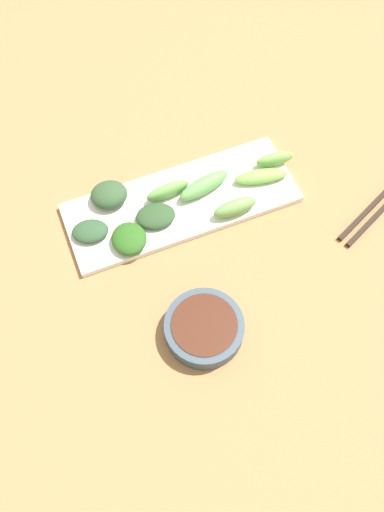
% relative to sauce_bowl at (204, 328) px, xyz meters
% --- Properties ---
extents(tabletop, '(2.10, 2.10, 0.02)m').
position_rel_sauce_bowl_xyz_m(tabletop, '(0.12, -0.03, -0.03)').
color(tabletop, '#9D7346').
rests_on(tabletop, ground).
extents(sauce_bowl, '(0.12, 0.12, 0.03)m').
position_rel_sauce_bowl_xyz_m(sauce_bowl, '(0.00, 0.00, 0.00)').
color(sauce_bowl, '#364754').
rests_on(sauce_bowl, tabletop).
extents(serving_plate, '(0.14, 0.39, 0.01)m').
position_rel_sauce_bowl_xyz_m(serving_plate, '(0.23, -0.05, -0.01)').
color(serving_plate, white).
rests_on(serving_plate, tabletop).
extents(broccoli_stalk_0, '(0.03, 0.08, 0.03)m').
position_rel_sauce_bowl_xyz_m(broccoli_stalk_0, '(0.17, -0.13, 0.01)').
color(broccoli_stalk_0, '#6BA251').
rests_on(broccoli_stalk_0, serving_plate).
extents(broccoli_stalk_1, '(0.03, 0.08, 0.03)m').
position_rel_sauce_bowl_xyz_m(broccoli_stalk_1, '(0.25, -0.04, 0.01)').
color(broccoli_stalk_1, '#65A84B').
rests_on(broccoli_stalk_1, serving_plate).
extents(broccoli_leafy_2, '(0.07, 0.06, 0.02)m').
position_rel_sauce_bowl_xyz_m(broccoli_leafy_2, '(0.18, 0.06, 0.01)').
color(broccoli_leafy_2, '#295B1C').
rests_on(broccoli_leafy_2, serving_plate).
extents(broccoli_stalk_3, '(0.05, 0.10, 0.02)m').
position_rel_sauce_bowl_xyz_m(broccoli_stalk_3, '(0.22, -0.20, 0.00)').
color(broccoli_stalk_3, '#78B64A').
rests_on(broccoli_stalk_3, serving_plate).
extents(broccoli_stalk_4, '(0.03, 0.07, 0.03)m').
position_rel_sauce_bowl_xyz_m(broccoli_stalk_4, '(0.24, -0.23, 0.01)').
color(broccoli_stalk_4, '#74B250').
rests_on(broccoli_stalk_4, serving_plate).
extents(broccoli_leafy_5, '(0.06, 0.07, 0.03)m').
position_rel_sauce_bowl_xyz_m(broccoli_leafy_5, '(0.27, 0.06, 0.01)').
color(broccoli_leafy_5, '#2F4D2C').
rests_on(broccoli_leafy_5, serving_plate).
extents(broccoli_leafy_6, '(0.06, 0.07, 0.02)m').
position_rel_sauce_bowl_xyz_m(broccoli_leafy_6, '(0.22, 0.11, 0.00)').
color(broccoli_leafy_6, '#2C4E2F').
rests_on(broccoli_leafy_6, serving_plate).
extents(broccoli_stalk_7, '(0.05, 0.10, 0.03)m').
position_rel_sauce_bowl_xyz_m(broccoli_stalk_7, '(0.23, -0.10, 0.01)').
color(broccoli_stalk_7, '#61A152').
rests_on(broccoli_stalk_7, serving_plate).
extents(broccoli_leafy_8, '(0.06, 0.07, 0.02)m').
position_rel_sauce_bowl_xyz_m(broccoli_leafy_8, '(0.21, 0.00, 0.00)').
color(broccoli_leafy_8, '#2B4926').
rests_on(broccoli_leafy_8, serving_plate).
extents(chopsticks, '(0.12, 0.22, 0.01)m').
position_rel_sauce_bowl_xyz_m(chopsticks, '(0.10, -0.38, -0.01)').
color(chopsticks, black).
rests_on(chopsticks, tabletop).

